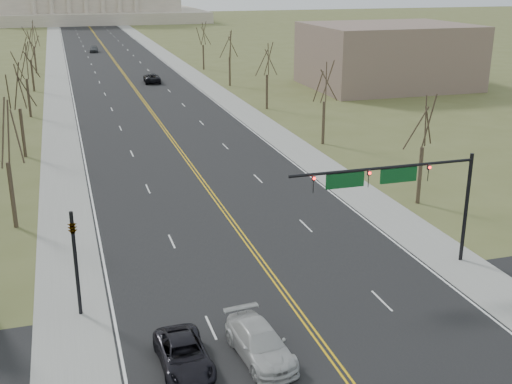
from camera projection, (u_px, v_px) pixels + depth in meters
road at (120, 68)px, 125.69m from camera, size 20.00×380.00×0.01m
cross_road at (328, 353)px, 31.56m from camera, size 120.00×14.00×0.01m
sidewalk_left at (56, 71)px, 122.38m from camera, size 4.00×380.00×0.03m
sidewalk_right at (180, 66)px, 129.00m from camera, size 4.00×380.00×0.03m
center_line at (120, 68)px, 125.69m from camera, size 0.42×380.00×0.01m
edge_line_left at (68, 71)px, 122.99m from camera, size 0.15×380.00×0.01m
edge_line_right at (169, 66)px, 128.39m from camera, size 0.15×380.00×0.01m
signal_mast at (397, 183)px, 38.54m from camera, size 12.12×0.44×7.20m
signal_left at (75, 252)px, 33.98m from camera, size 0.32×0.36×6.00m
tree_r_0 at (424, 124)px, 50.01m from camera, size 3.74×3.74×8.50m
tree_l_0 at (4, 135)px, 44.95m from camera, size 3.96×3.96×9.00m
tree_r_1 at (325, 84)px, 68.11m from camera, size 3.74×3.74×8.50m
tree_l_1 at (17, 89)px, 63.06m from camera, size 3.96×3.96×9.00m
tree_r_2 at (267, 61)px, 86.21m from camera, size 3.74×3.74×8.50m
tree_l_2 at (25, 63)px, 81.16m from camera, size 3.96×3.96×9.00m
tree_r_3 at (229, 46)px, 104.32m from camera, size 3.74×3.74×8.50m
tree_l_3 at (29, 47)px, 99.26m from camera, size 3.96×3.96×9.00m
tree_r_4 at (203, 35)px, 122.42m from camera, size 3.74×3.74×8.50m
tree_l_4 at (33, 35)px, 117.37m from camera, size 3.96×3.96×9.00m
bldg_right_mass at (387, 56)px, 104.33m from camera, size 25.00×20.00×10.00m
car_sb_outer_lead at (184, 355)px, 30.17m from camera, size 2.39×4.98×1.37m
car_sb_inner_second at (260, 343)px, 30.95m from camera, size 2.72×5.55×1.55m
car_far_nb at (152, 78)px, 109.29m from camera, size 2.92×5.81×1.58m
car_far_sb at (94, 49)px, 151.44m from camera, size 2.27×4.76×1.57m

